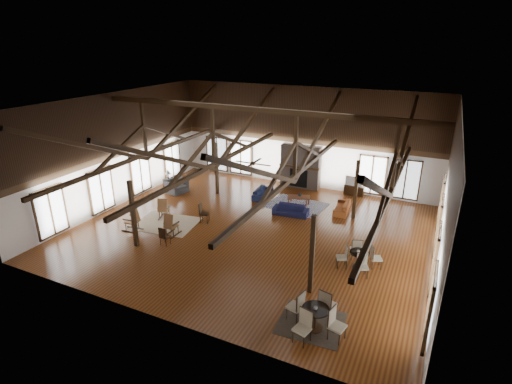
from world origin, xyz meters
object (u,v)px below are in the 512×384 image
at_px(sofa_orange, 342,207).
at_px(cafe_table_near, 315,315).
at_px(cafe_table_far, 359,257).
at_px(tv_console, 354,190).
at_px(coffee_table, 299,198).
at_px(sofa_navy_left, 263,193).
at_px(armchair, 176,186).
at_px(sofa_navy_front, 291,210).

bearing_deg(sofa_orange, cafe_table_near, 3.81).
xyz_separation_m(sofa_orange, cafe_table_far, (1.95, -5.13, 0.21)).
bearing_deg(tv_console, coffee_table, -131.12).
xyz_separation_m(cafe_table_near, cafe_table_far, (0.47, 4.23, -0.06)).
relative_size(sofa_orange, cafe_table_far, 0.97).
height_order(sofa_navy_left, coffee_table, sofa_navy_left).
relative_size(sofa_navy_left, armchair, 1.48).
relative_size(sofa_navy_front, sofa_navy_left, 1.04).
distance_m(sofa_orange, cafe_table_far, 5.49).
bearing_deg(tv_console, armchair, -156.85).
relative_size(sofa_navy_front, coffee_table, 1.35).
bearing_deg(cafe_table_far, cafe_table_near, -96.40).
distance_m(cafe_table_near, tv_console, 12.14).
bearing_deg(sofa_navy_front, tv_console, 56.38).
bearing_deg(tv_console, sofa_navy_front, -118.71).
relative_size(coffee_table, cafe_table_far, 0.74).
relative_size(sofa_navy_front, sofa_orange, 1.04).
bearing_deg(armchair, cafe_table_near, -111.26).
bearing_deg(sofa_navy_front, sofa_navy_left, 140.08).
bearing_deg(cafe_table_far, coffee_table, 130.73).
height_order(sofa_navy_left, cafe_table_near, cafe_table_near).
relative_size(sofa_navy_front, tv_console, 1.61).
bearing_deg(armchair, sofa_navy_left, -58.89).
relative_size(sofa_navy_front, armchair, 1.54).
height_order(sofa_orange, cafe_table_near, cafe_table_near).
bearing_deg(sofa_navy_front, sofa_orange, 29.43).
distance_m(sofa_navy_left, armchair, 5.17).
bearing_deg(sofa_navy_left, armchair, 103.30).
distance_m(coffee_table, cafe_table_far, 6.65).
xyz_separation_m(sofa_navy_left, cafe_table_near, (6.10, -9.42, 0.27)).
relative_size(armchair, tv_console, 1.04).
bearing_deg(tv_console, sofa_navy_left, -150.60).
bearing_deg(cafe_table_far, sofa_navy_left, 141.69).
xyz_separation_m(coffee_table, armchair, (-7.18, -1.33, -0.03)).
bearing_deg(armchair, cafe_table_far, -93.42).
distance_m(sofa_orange, cafe_table_near, 9.47).
height_order(coffee_table, armchair, armchair).
xyz_separation_m(coffee_table, cafe_table_far, (4.34, -5.04, 0.06)).
xyz_separation_m(armchair, cafe_table_near, (11.05, -7.94, 0.14)).
height_order(sofa_navy_front, armchair, armchair).
height_order(armchair, tv_console, armchair).
distance_m(sofa_navy_front, tv_console, 4.86).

